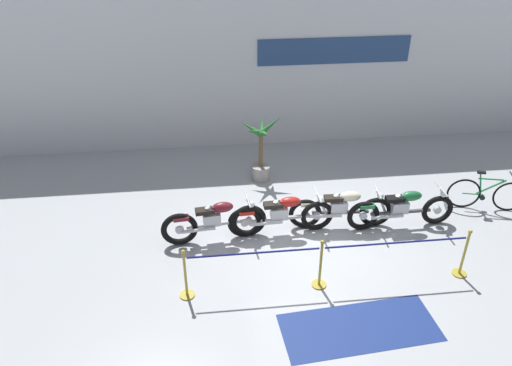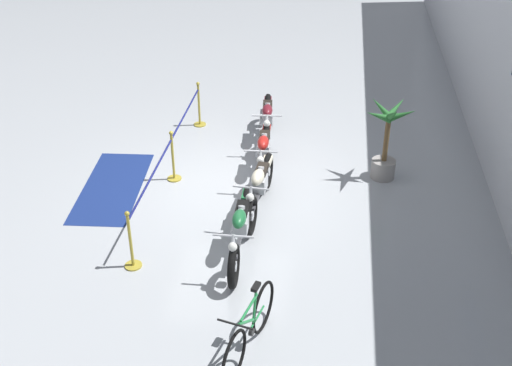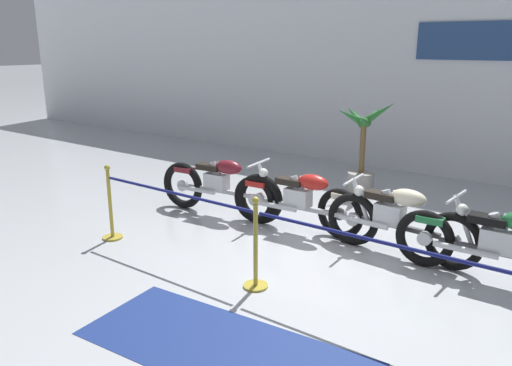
{
  "view_description": "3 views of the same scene",
  "coord_description": "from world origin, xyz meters",
  "px_view_note": "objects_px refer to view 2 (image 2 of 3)",
  "views": [
    {
      "loc": [
        -2.11,
        -8.04,
        6.49
      ],
      "look_at": [
        -1.05,
        1.27,
        0.9
      ],
      "focal_mm": 35.0,
      "sensor_mm": 36.0,
      "label": 1
    },
    {
      "loc": [
        10.49,
        1.9,
        6.47
      ],
      "look_at": [
        1.38,
        0.71,
        0.94
      ],
      "focal_mm": 45.0,
      "sensor_mm": 36.0,
      "label": 2
    },
    {
      "loc": [
        2.86,
        -5.2,
        2.62
      ],
      "look_at": [
        -1.03,
        0.14,
        0.78
      ],
      "focal_mm": 35.0,
      "sensor_mm": 36.0,
      "label": 3
    }
  ],
  "objects_px": {
    "bicycle": "(249,330)",
    "stanchion_far_left": "(184,128)",
    "motorcycle_cream_2": "(259,188)",
    "motorcycle_green_3": "(241,229)",
    "stanchion_mid_left": "(173,163)",
    "stanchion_mid_right": "(131,248)",
    "motorcycle_red_1": "(264,153)",
    "floor_banner": "(113,187)",
    "motorcycle_maroon_0": "(267,121)",
    "potted_palm_left_of_row": "(386,143)"
  },
  "relations": [
    {
      "from": "stanchion_mid_right",
      "to": "motorcycle_maroon_0",
      "type": "bearing_deg",
      "value": 160.74
    },
    {
      "from": "potted_palm_left_of_row",
      "to": "motorcycle_maroon_0",
      "type": "bearing_deg",
      "value": -117.21
    },
    {
      "from": "stanchion_far_left",
      "to": "potted_palm_left_of_row",
      "type": "bearing_deg",
      "value": 85.12
    },
    {
      "from": "motorcycle_cream_2",
      "to": "motorcycle_green_3",
      "type": "height_order",
      "value": "motorcycle_cream_2"
    },
    {
      "from": "stanchion_mid_right",
      "to": "floor_banner",
      "type": "xyz_separation_m",
      "value": [
        -2.33,
        -1.12,
        -0.35
      ]
    },
    {
      "from": "motorcycle_cream_2",
      "to": "stanchion_far_left",
      "type": "distance_m",
      "value": 2.58
    },
    {
      "from": "stanchion_far_left",
      "to": "stanchion_mid_left",
      "type": "bearing_deg",
      "value": 0.0
    },
    {
      "from": "motorcycle_red_1",
      "to": "floor_banner",
      "type": "relative_size",
      "value": 0.86
    },
    {
      "from": "motorcycle_red_1",
      "to": "motorcycle_cream_2",
      "type": "xyz_separation_m",
      "value": [
        1.32,
        0.08,
        0.0
      ]
    },
    {
      "from": "stanchion_far_left",
      "to": "motorcycle_green_3",
      "type": "bearing_deg",
      "value": 27.85
    },
    {
      "from": "motorcycle_red_1",
      "to": "motorcycle_cream_2",
      "type": "bearing_deg",
      "value": 3.66
    },
    {
      "from": "motorcycle_maroon_0",
      "to": "bicycle",
      "type": "relative_size",
      "value": 1.29
    },
    {
      "from": "motorcycle_maroon_0",
      "to": "motorcycle_red_1",
      "type": "bearing_deg",
      "value": 3.71
    },
    {
      "from": "stanchion_mid_left",
      "to": "stanchion_far_left",
      "type": "bearing_deg",
      "value": -180.0
    },
    {
      "from": "motorcycle_red_1",
      "to": "stanchion_far_left",
      "type": "bearing_deg",
      "value": -106.63
    },
    {
      "from": "motorcycle_red_1",
      "to": "floor_banner",
      "type": "height_order",
      "value": "motorcycle_red_1"
    },
    {
      "from": "bicycle",
      "to": "stanchion_mid_right",
      "type": "bearing_deg",
      "value": -127.19
    },
    {
      "from": "motorcycle_cream_2",
      "to": "motorcycle_green_3",
      "type": "distance_m",
      "value": 1.32
    },
    {
      "from": "potted_palm_left_of_row",
      "to": "stanchion_far_left",
      "type": "xyz_separation_m",
      "value": [
        -0.35,
        -4.09,
        -0.1
      ]
    },
    {
      "from": "motorcycle_red_1",
      "to": "motorcycle_cream_2",
      "type": "relative_size",
      "value": 1.02
    },
    {
      "from": "bicycle",
      "to": "floor_banner",
      "type": "xyz_separation_m",
      "value": [
        -3.93,
        -3.23,
        -0.4
      ]
    },
    {
      "from": "stanchion_far_left",
      "to": "stanchion_mid_left",
      "type": "xyz_separation_m",
      "value": [
        0.97,
        0.0,
        -0.3
      ]
    },
    {
      "from": "motorcycle_red_1",
      "to": "stanchion_mid_left",
      "type": "bearing_deg",
      "value": -75.32
    },
    {
      "from": "bicycle",
      "to": "stanchion_far_left",
      "type": "distance_m",
      "value": 5.76
    },
    {
      "from": "stanchion_mid_left",
      "to": "floor_banner",
      "type": "bearing_deg",
      "value": -67.91
    },
    {
      "from": "motorcycle_cream_2",
      "to": "potted_palm_left_of_row",
      "type": "distance_m",
      "value": 2.74
    },
    {
      "from": "stanchion_far_left",
      "to": "stanchion_mid_left",
      "type": "height_order",
      "value": "same"
    },
    {
      "from": "motorcycle_cream_2",
      "to": "bicycle",
      "type": "distance_m",
      "value": 3.53
    },
    {
      "from": "floor_banner",
      "to": "bicycle",
      "type": "bearing_deg",
      "value": 35.06
    },
    {
      "from": "motorcycle_maroon_0",
      "to": "potted_palm_left_of_row",
      "type": "distance_m",
      "value": 2.78
    },
    {
      "from": "stanchion_mid_right",
      "to": "floor_banner",
      "type": "distance_m",
      "value": 2.61
    },
    {
      "from": "potted_palm_left_of_row",
      "to": "stanchion_mid_right",
      "type": "xyz_separation_m",
      "value": [
        3.4,
        -4.09,
        -0.4
      ]
    },
    {
      "from": "motorcycle_green_3",
      "to": "potted_palm_left_of_row",
      "type": "height_order",
      "value": "potted_palm_left_of_row"
    },
    {
      "from": "motorcycle_maroon_0",
      "to": "stanchion_mid_right",
      "type": "distance_m",
      "value": 4.94
    },
    {
      "from": "bicycle",
      "to": "stanchion_mid_left",
      "type": "height_order",
      "value": "stanchion_mid_left"
    },
    {
      "from": "motorcycle_red_1",
      "to": "motorcycle_cream_2",
      "type": "distance_m",
      "value": 1.32
    },
    {
      "from": "stanchion_far_left",
      "to": "stanchion_mid_left",
      "type": "distance_m",
      "value": 1.01
    },
    {
      "from": "motorcycle_red_1",
      "to": "stanchion_far_left",
      "type": "distance_m",
      "value": 1.81
    },
    {
      "from": "potted_palm_left_of_row",
      "to": "motorcycle_red_1",
      "type": "bearing_deg",
      "value": -86.01
    },
    {
      "from": "bicycle",
      "to": "stanchion_mid_left",
      "type": "relative_size",
      "value": 1.64
    },
    {
      "from": "bicycle",
      "to": "potted_palm_left_of_row",
      "type": "height_order",
      "value": "potted_palm_left_of_row"
    },
    {
      "from": "motorcycle_maroon_0",
      "to": "stanchion_far_left",
      "type": "xyz_separation_m",
      "value": [
        0.92,
        -1.63,
        0.18
      ]
    },
    {
      "from": "motorcycle_cream_2",
      "to": "stanchion_mid_left",
      "type": "xyz_separation_m",
      "value": [
        -0.87,
        -1.81,
        -0.11
      ]
    },
    {
      "from": "motorcycle_red_1",
      "to": "potted_palm_left_of_row",
      "type": "relative_size",
      "value": 1.34
    },
    {
      "from": "bicycle",
      "to": "floor_banner",
      "type": "height_order",
      "value": "bicycle"
    },
    {
      "from": "stanchion_far_left",
      "to": "floor_banner",
      "type": "distance_m",
      "value": 1.92
    },
    {
      "from": "motorcycle_red_1",
      "to": "floor_banner",
      "type": "bearing_deg",
      "value": -72.32
    },
    {
      "from": "motorcycle_red_1",
      "to": "motorcycle_green_3",
      "type": "distance_m",
      "value": 2.63
    },
    {
      "from": "stanchion_far_left",
      "to": "floor_banner",
      "type": "xyz_separation_m",
      "value": [
        1.42,
        -1.12,
        -0.65
      ]
    },
    {
      "from": "stanchion_mid_right",
      "to": "motorcycle_red_1",
      "type": "bearing_deg",
      "value": 151.95
    }
  ]
}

